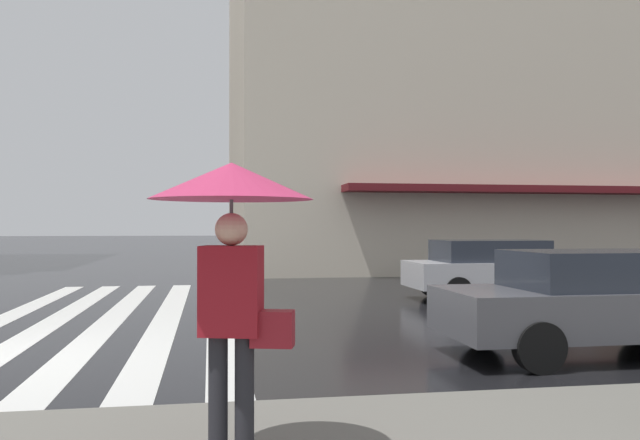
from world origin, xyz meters
TOP-DOWN VIEW (x-y plane):
  - zebra_crossing at (4.00, -1.04)m, footprint 13.00×4.50m
  - haussmann_block_corner at (20.85, -14.81)m, footprint 17.90×21.71m
  - car_silver at (5.50, -9.45)m, footprint 1.85×4.10m
  - car_dark_grey at (-1.00, -7.97)m, footprint 1.85×4.10m
  - pedestrian_with_floral_umbrella at (-4.56, -2.99)m, footprint 1.10×1.10m

SIDE VIEW (x-z plane):
  - zebra_crossing at x=4.00m, z-range 0.00..0.01m
  - car_silver at x=5.50m, z-range 0.05..1.46m
  - car_dark_grey at x=-1.00m, z-range 0.05..1.46m
  - pedestrian_with_floral_umbrella at x=-4.56m, z-range 0.79..2.81m
  - haussmann_block_corner at x=20.85m, z-range -0.22..20.69m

